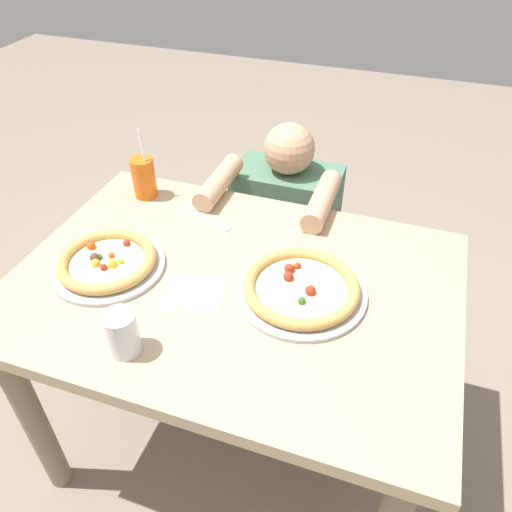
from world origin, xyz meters
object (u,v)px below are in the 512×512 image
object	(u,v)px
water_cup_clear	(122,333)
diner_seated	(284,243)
drink_cup_colored	(144,177)
pizza_near	(107,262)
pizza_far	(301,288)
fork	(208,219)

from	to	relation	value
water_cup_clear	diner_seated	size ratio (longest dim) A/B	0.12
water_cup_clear	drink_cup_colored	bearing A→B (deg)	114.61
pizza_near	pizza_far	bearing A→B (deg)	7.68
drink_cup_colored	diner_seated	xyz separation A→B (m)	(0.39, 0.33, -0.41)
pizza_near	fork	xyz separation A→B (m)	(0.17, 0.30, -0.02)
pizza_far	diner_seated	xyz separation A→B (m)	(-0.21, 0.62, -0.36)
pizza_near	diner_seated	size ratio (longest dim) A/B	0.34
fork	diner_seated	bearing A→B (deg)	69.32
pizza_far	drink_cup_colored	distance (m)	0.68
pizza_far	water_cup_clear	xyz separation A→B (m)	(-0.33, -0.31, 0.04)
drink_cup_colored	water_cup_clear	distance (m)	0.67
drink_cup_colored	diner_seated	world-z (taller)	drink_cup_colored
pizza_far	diner_seated	world-z (taller)	diner_seated
drink_cup_colored	fork	bearing A→B (deg)	-14.13
fork	water_cup_clear	bearing A→B (deg)	-86.92
pizza_near	drink_cup_colored	bearing A→B (deg)	102.53
diner_seated	water_cup_clear	bearing A→B (deg)	-97.19
pizza_far	fork	distance (m)	0.43
water_cup_clear	diner_seated	world-z (taller)	diner_seated
drink_cup_colored	pizza_far	bearing A→B (deg)	-25.77
pizza_near	diner_seated	world-z (taller)	diner_seated
water_cup_clear	fork	bearing A→B (deg)	93.08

